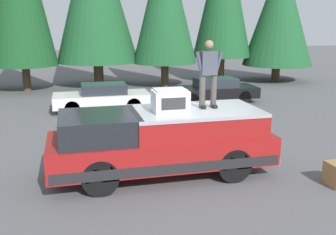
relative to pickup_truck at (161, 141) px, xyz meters
name	(u,v)px	position (x,y,z in m)	size (l,w,h in m)	color
ground_plane	(186,170)	(0.15, -0.70, -0.87)	(90.00, 90.00, 0.00)	#565659
pickup_truck	(161,141)	(0.00, 0.00, 0.00)	(2.01, 5.54, 1.65)	maroon
compressor_unit	(170,100)	(-0.11, -0.20, 1.05)	(0.65, 0.84, 0.56)	silver
person_on_truck_bed	(208,72)	(0.09, -1.23, 1.68)	(0.29, 0.72, 1.69)	#423D38
parked_car_black	(214,90)	(8.27, -4.48, -0.29)	(1.64, 4.10, 1.16)	black
parked_car_white	(102,97)	(7.80, 0.83, -0.29)	(1.64, 4.10, 1.16)	white
conifer_far_left	(280,11)	(13.73, -10.74, 3.52)	(4.34, 4.34, 7.77)	#4C3826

